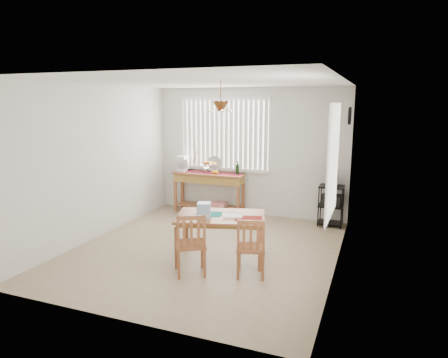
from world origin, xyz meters
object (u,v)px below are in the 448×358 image
at_px(wire_cart, 331,202).
at_px(cart_items, 332,178).
at_px(dining_table, 221,220).
at_px(chair_right, 251,248).
at_px(chair_left, 191,244).
at_px(sideboard, 209,183).

height_order(wire_cart, cart_items, cart_items).
height_order(cart_items, dining_table, cart_items).
distance_m(wire_cart, cart_items, 0.45).
bearing_deg(chair_right, wire_cart, 74.81).
relative_size(wire_cart, dining_table, 0.53).
height_order(wire_cart, chair_left, chair_left).
xyz_separation_m(sideboard, cart_items, (2.50, -0.01, 0.28)).
relative_size(wire_cart, chair_right, 0.94).
relative_size(wire_cart, cart_items, 2.43).
relative_size(chair_left, chair_right, 1.05).
bearing_deg(dining_table, chair_left, -106.72).
bearing_deg(sideboard, wire_cart, -0.40).
relative_size(cart_items, dining_table, 0.22).
xyz_separation_m(sideboard, wire_cart, (2.50, -0.02, -0.17)).
xyz_separation_m(dining_table, chair_right, (0.59, -0.40, -0.20)).
relative_size(sideboard, wire_cart, 1.96).
bearing_deg(cart_items, chair_left, -117.27).
bearing_deg(cart_items, dining_table, -119.84).
xyz_separation_m(sideboard, dining_table, (1.17, -2.32, -0.03)).
distance_m(cart_items, chair_right, 2.85).
relative_size(sideboard, chair_right, 1.84).
distance_m(wire_cart, chair_right, 2.80).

